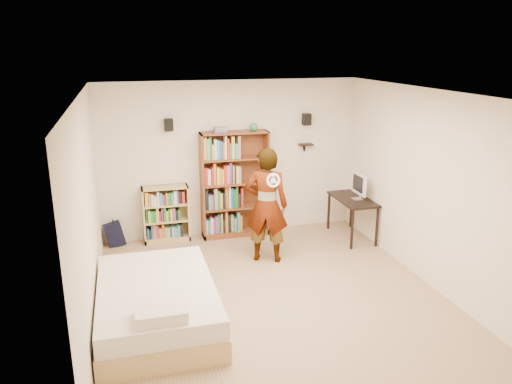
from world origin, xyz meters
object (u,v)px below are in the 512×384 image
computer_desk (352,218)px  daybed (157,298)px  low_bookshelf (166,214)px  tall_bookshelf (235,185)px  person (267,205)px

computer_desk → daybed: bearing=-150.8°
low_bookshelf → computer_desk: (3.14, -0.67, -0.13)m
tall_bookshelf → computer_desk: tall_bookshelf is taller
computer_desk → daybed: computer_desk is taller
daybed → person: size_ratio=1.19×
computer_desk → person: size_ratio=0.58×
tall_bookshelf → daybed: bearing=-121.0°
low_bookshelf → computer_desk: bearing=-12.1°
low_bookshelf → person: person is taller
daybed → tall_bookshelf: bearing=59.0°
tall_bookshelf → computer_desk: bearing=-18.5°
tall_bookshelf → low_bookshelf: (-1.20, 0.02, -0.44)m
tall_bookshelf → daybed: (-1.56, -2.60, -0.61)m
computer_desk → person: (-1.71, -0.53, 0.54)m
tall_bookshelf → low_bookshelf: bearing=178.8°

